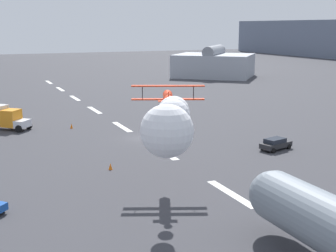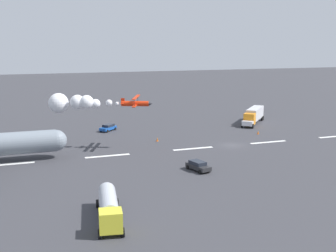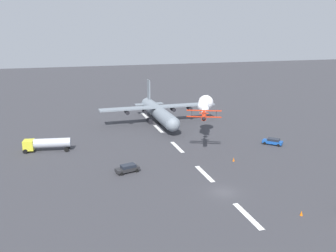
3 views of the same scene
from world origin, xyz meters
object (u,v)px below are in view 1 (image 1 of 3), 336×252
airport_staff_sedan (276,144)px  traffic_cone_near (71,126)px  traffic_cone_far (110,166)px  stunt_biplane_red (169,120)px

airport_staff_sedan → traffic_cone_near: size_ratio=6.38×
airport_staff_sedan → traffic_cone_far: airport_staff_sedan is taller
stunt_biplane_red → airport_staff_sedan: size_ratio=3.85×
traffic_cone_far → stunt_biplane_red: bearing=-0.2°
traffic_cone_near → traffic_cone_far: 23.03m
stunt_biplane_red → airport_staff_sedan: 28.21m
stunt_biplane_red → traffic_cone_near: (-39.18, 0.79, -8.26)m
airport_staff_sedan → traffic_cone_near: 31.70m
airport_staff_sedan → traffic_cone_far: 22.04m
traffic_cone_near → traffic_cone_far: bearing=-1.8°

